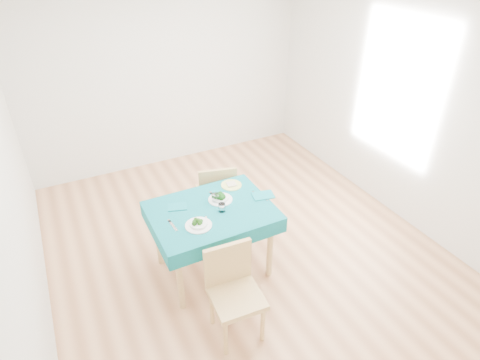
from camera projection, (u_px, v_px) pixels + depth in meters
name	position (u px, v px, depth m)	size (l,w,h in m)	color
room_shell	(240.00, 136.00, 3.82)	(4.02, 4.52, 2.73)	#AA6F46
table	(213.00, 240.00, 4.01)	(1.14, 0.87, 0.76)	#095F68
chair_near	(236.00, 290.00, 3.28)	(0.42, 0.46, 1.04)	tan
chair_far	(215.00, 186.00, 4.60)	(0.42, 0.46, 1.04)	tan
bowl_near	(198.00, 223.00, 3.58)	(0.24, 0.24, 0.07)	white
bowl_far	(220.00, 197.00, 3.93)	(0.24, 0.24, 0.07)	white
fork_near	(173.00, 226.00, 3.60)	(0.02, 0.18, 0.00)	silver
knife_near	(208.00, 223.00, 3.64)	(0.02, 0.21, 0.00)	silver
fork_far	(216.00, 197.00, 3.99)	(0.03, 0.19, 0.00)	silver
knife_far	(260.00, 196.00, 4.00)	(0.02, 0.22, 0.00)	silver
napkin_near	(177.00, 207.00, 3.84)	(0.18, 0.13, 0.01)	#0D6A73
napkin_far	(263.00, 195.00, 4.00)	(0.21, 0.15, 0.01)	#0D6A73
tumbler_center	(215.00, 198.00, 3.89)	(0.07, 0.07, 0.09)	white
tumbler_side	(222.00, 208.00, 3.77)	(0.07, 0.07, 0.08)	white
side_plate	(231.00, 185.00, 4.17)	(0.21, 0.21, 0.01)	#D5DA6A
bread_slice	(231.00, 184.00, 4.16)	(0.09, 0.09, 0.01)	beige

